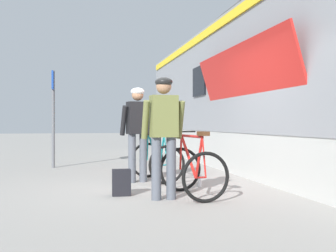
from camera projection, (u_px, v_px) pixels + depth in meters
ground_plane at (166, 188)px, 7.02m from camera, size 80.00×80.00×0.00m
train_car at (312, 82)px, 8.58m from camera, size 3.28×18.99×3.88m
cyclist_near_in_olive at (164, 126)px, 5.94m from camera, size 0.62×0.33×1.76m
cyclist_far_in_dark at (138, 126)px, 7.70m from camera, size 0.65×0.39×1.76m
bicycle_near_red at (192, 170)px, 6.18m from camera, size 0.82×1.14×0.99m
bicycle_far_teal at (157, 160)px, 7.88m from camera, size 0.90×1.19×0.99m
backpack_on_platform at (121, 182)px, 6.28m from camera, size 0.29×0.19×0.40m
water_bottle_near_the_bikes at (200, 181)px, 7.14m from camera, size 0.07×0.07×0.21m
water_bottle_by_the_backpack at (126, 188)px, 6.43m from camera, size 0.08×0.08×0.18m
platform_sign_post at (53, 102)px, 10.24m from camera, size 0.08×0.70×2.40m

